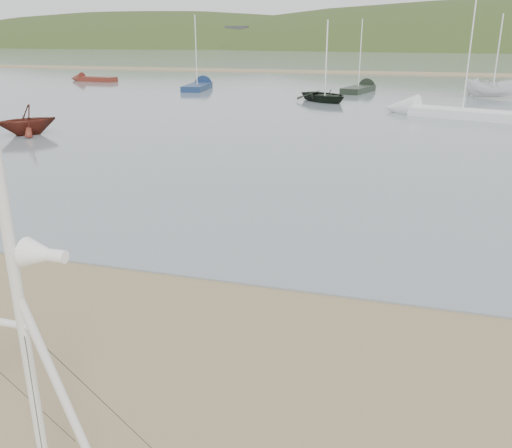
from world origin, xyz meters
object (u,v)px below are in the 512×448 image
(sailboat_blue_near, at_px, (202,85))
(boat_white, at_px, (495,71))
(boat_red, at_px, (24,106))
(sailboat_white_near, at_px, (425,110))
(mast_rig, at_px, (31,432))
(sailboat_dark_mid, at_px, (364,88))
(dinghy_red_far, at_px, (87,79))
(boat_dark, at_px, (326,72))

(sailboat_blue_near, bearing_deg, boat_white, -4.33)
(boat_red, height_order, sailboat_white_near, sailboat_white_near)
(mast_rig, xyz_separation_m, sailboat_dark_mid, (-1.51, 47.35, -0.88))
(dinghy_red_far, height_order, sailboat_dark_mid, sailboat_dark_mid)
(boat_dark, xyz_separation_m, sailboat_white_near, (7.26, -5.18, -1.92))
(sailboat_white_near, relative_size, dinghy_red_far, 1.43)
(sailboat_blue_near, bearing_deg, boat_dark, -31.22)
(mast_rig, xyz_separation_m, sailboat_white_near, (3.75, 32.65, -0.88))
(mast_rig, bearing_deg, sailboat_blue_near, 109.92)
(boat_dark, distance_m, sailboat_dark_mid, 9.92)
(mast_rig, bearing_deg, sailboat_dark_mid, 91.83)
(sailboat_white_near, distance_m, sailboat_dark_mid, 15.62)
(boat_red, bearing_deg, mast_rig, -14.49)
(boat_white, relative_size, sailboat_dark_mid, 0.62)
(sailboat_blue_near, bearing_deg, sailboat_white_near, -32.80)
(boat_white, xyz_separation_m, dinghy_red_far, (-40.40, 5.88, -1.88))
(boat_dark, height_order, boat_white, boat_dark)
(boat_dark, height_order, sailboat_blue_near, sailboat_blue_near)
(mast_rig, xyz_separation_m, boat_dark, (-3.51, 37.82, 1.04))
(boat_red, xyz_separation_m, sailboat_dark_mid, (13.91, 27.95, -1.16))
(boat_white, distance_m, sailboat_white_near, 12.42)
(boat_dark, relative_size, sailboat_white_near, 0.53)
(boat_white, xyz_separation_m, sailboat_blue_near, (-25.40, 1.92, -1.87))
(mast_rig, distance_m, boat_dark, 38.00)
(sailboat_white_near, height_order, sailboat_dark_mid, sailboat_white_near)
(sailboat_blue_near, xyz_separation_m, sailboat_white_near, (20.34, -13.11, -0.00))
(mast_rig, relative_size, dinghy_red_far, 0.85)
(boat_red, distance_m, sailboat_dark_mid, 31.25)
(boat_white, distance_m, sailboat_blue_near, 25.54)
(sailboat_blue_near, relative_size, sailboat_dark_mid, 1.07)
(mast_rig, distance_m, sailboat_dark_mid, 47.39)
(mast_rig, height_order, boat_red, mast_rig)
(mast_rig, distance_m, boat_red, 24.78)
(mast_rig, distance_m, dinghy_red_far, 58.90)
(boat_red, xyz_separation_m, sailboat_blue_near, (-1.16, 26.35, -1.16))
(sailboat_white_near, xyz_separation_m, dinghy_red_far, (-35.33, 17.06, -0.01))
(boat_dark, xyz_separation_m, boat_white, (12.33, 6.00, -0.06))
(dinghy_red_far, distance_m, sailboat_dark_mid, 30.16)
(sailboat_blue_near, bearing_deg, mast_rig, -70.08)
(boat_white, relative_size, dinghy_red_far, 0.74)
(boat_white, height_order, dinghy_red_far, boat_white)
(mast_rig, relative_size, boat_white, 1.15)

